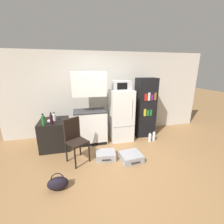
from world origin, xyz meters
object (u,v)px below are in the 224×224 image
object	(u,v)px
bottle_wine_dark	(51,119)
suitcase_small_flat	(106,155)
bottle_green_tall	(43,120)
microwave	(122,85)
handbag	(58,183)
bowl	(50,121)
refrigerator	(121,115)
water_bottle_front	(154,136)
bottle_clear_short	(54,117)
side_table	(55,134)
suitcase_large_flat	(131,157)
water_bottle_middle	(150,137)
chair	(74,136)
bookshelf	(145,108)
kitchen_hutch	(90,112)

from	to	relation	value
bottle_wine_dark	suitcase_small_flat	size ratio (longest dim) A/B	0.60
bottle_green_tall	microwave	bearing A→B (deg)	10.66
bottle_green_tall	handbag	size ratio (longest dim) A/B	0.80
bowl	refrigerator	bearing A→B (deg)	3.82
water_bottle_front	microwave	bearing A→B (deg)	158.86
suitcase_small_flat	handbag	distance (m)	1.23
refrigerator	water_bottle_front	xyz separation A→B (m)	(0.91, -0.35, -0.60)
refrigerator	bottle_clear_short	size ratio (longest dim) A/B	7.01
microwave	bottle_wine_dark	xyz separation A→B (m)	(-1.85, -0.36, -0.72)
side_table	suitcase_large_flat	bearing A→B (deg)	-30.97
side_table	water_bottle_middle	distance (m)	2.64
chair	suitcase_small_flat	world-z (taller)	chair
suitcase_large_flat	suitcase_small_flat	xyz separation A→B (m)	(-0.56, 0.20, 0.00)
handbag	water_bottle_front	size ratio (longest dim) A/B	1.14
bowl	chair	world-z (taller)	chair
microwave	bookshelf	bearing A→B (deg)	6.68
side_table	refrigerator	distance (m)	1.88
refrigerator	bowl	xyz separation A→B (m)	(-1.92, -0.13, 0.04)
microwave	bottle_wine_dark	bearing A→B (deg)	-168.92
bottle_green_tall	water_bottle_front	bearing A→B (deg)	0.56
side_table	bottle_clear_short	distance (m)	0.47
bookshelf	bottle_wine_dark	world-z (taller)	bookshelf
water_bottle_front	water_bottle_middle	distance (m)	0.14
bottle_green_tall	water_bottle_middle	distance (m)	2.89
bookshelf	handbag	bearing A→B (deg)	-144.30
refrigerator	chair	bearing A→B (deg)	-148.43
bowl	chair	bearing A→B (deg)	-49.22
side_table	water_bottle_front	world-z (taller)	side_table
bottle_wine_dark	suitcase_large_flat	bearing A→B (deg)	-23.66
microwave	bowl	world-z (taller)	microwave
bowl	suitcase_small_flat	world-z (taller)	bowl
bowl	bottle_clear_short	bearing A→B (deg)	26.25
side_table	microwave	size ratio (longest dim) A/B	1.60
kitchen_hutch	water_bottle_front	size ratio (longest dim) A/B	6.24
microwave	bottle_clear_short	world-z (taller)	microwave
kitchen_hutch	bowl	xyz separation A→B (m)	(-1.03, -0.14, -0.13)
refrigerator	bottle_green_tall	bearing A→B (deg)	-169.30
kitchen_hutch	suitcase_large_flat	bearing A→B (deg)	-54.79
bottle_wine_dark	suitcase_small_flat	bearing A→B (deg)	-25.33
suitcase_large_flat	water_bottle_middle	world-z (taller)	water_bottle_middle
refrigerator	bottle_wine_dark	xyz separation A→B (m)	(-1.85, -0.36, 0.14)
chair	water_bottle_front	xyz separation A→B (m)	(2.24, 0.46, -0.46)
refrigerator	bookshelf	size ratio (longest dim) A/B	0.83
side_table	kitchen_hutch	bearing A→B (deg)	5.33
kitchen_hutch	microwave	size ratio (longest dim) A/B	4.16
bookshelf	handbag	world-z (taller)	bookshelf
side_table	bottle_wine_dark	size ratio (longest dim) A/B	2.59
side_table	microwave	bearing A→B (deg)	2.37
bowl	water_bottle_front	bearing A→B (deg)	-4.53
kitchen_hutch	bottle_clear_short	distance (m)	0.92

